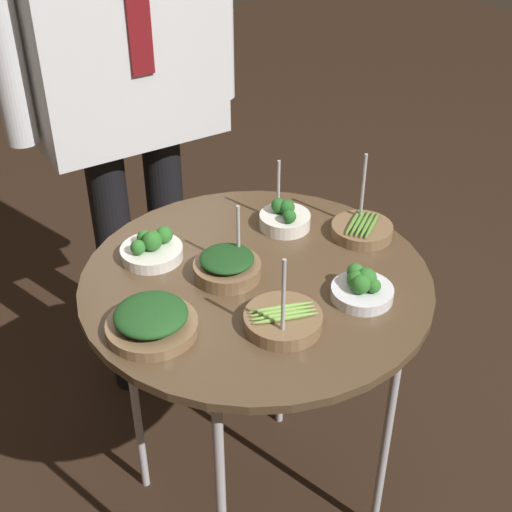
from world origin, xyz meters
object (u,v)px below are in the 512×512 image
Objects in this scene: bowl_spinach_far_rim at (227,266)px; bowl_asparagus_front_left at (283,320)px; bowl_broccoli_back_right at (285,218)px; bowl_broccoli_front_right at (152,249)px; bowl_broccoli_mid_left at (362,288)px; serving_cart at (256,297)px; waiter_figure at (121,47)px; bowl_spinach_mid_right at (151,321)px; bowl_asparagus_near_rim at (362,229)px.

bowl_spinach_far_rim is 0.19m from bowl_asparagus_front_left.
bowl_broccoli_back_right reaches higher than bowl_broccoli_front_right.
bowl_broccoli_back_right is 1.15× the size of bowl_broccoli_front_right.
bowl_asparagus_front_left is at bearing 177.58° from bowl_broccoli_mid_left.
serving_cart is 0.21m from bowl_broccoli_back_right.
waiter_figure is at bearing 90.33° from serving_cart.
bowl_spinach_mid_right is (-0.24, -0.04, 0.07)m from serving_cart.
bowl_asparagus_front_left is 1.18× the size of bowl_broccoli_back_right.
bowl_broccoli_back_right is 0.17m from bowl_asparagus_near_rim.
bowl_broccoli_front_right is (-0.10, 0.32, 0.01)m from bowl_asparagus_front_left.
bowl_broccoli_back_right is at bearing 39.50° from serving_cart.
bowl_asparagus_front_left is 1.36× the size of bowl_broccoli_front_right.
bowl_asparagus_near_rim is 1.06× the size of bowl_spinach_mid_right.
bowl_broccoli_front_right is (0.10, 0.21, -0.00)m from bowl_spinach_mid_right.
bowl_spinach_mid_right is 0.23m from bowl_broccoli_front_right.
bowl_spinach_far_rim is 0.97× the size of bowl_broccoli_back_right.
serving_cart is 0.22m from bowl_broccoli_mid_left.
bowl_asparagus_front_left reaches higher than bowl_spinach_mid_right.
bowl_asparagus_near_rim is (0.31, 0.16, -0.00)m from bowl_asparagus_front_left.
serving_cart is 0.28m from bowl_asparagus_near_rim.
bowl_broccoli_back_right is (0.15, 0.12, 0.07)m from serving_cart.
bowl_broccoli_back_right is 0.43m from bowl_spinach_mid_right.
bowl_broccoli_mid_left is at bearing -50.30° from serving_cart.
bowl_broccoli_front_right is at bearing 158.92° from bowl_asparagus_near_rim.
bowl_spinach_mid_right is at bearing 162.52° from bowl_broccoli_mid_left.
waiter_figure is (0.04, 0.55, 0.27)m from bowl_spinach_far_rim.
bowl_asparagus_near_rim reaches higher than serving_cart.
bowl_spinach_mid_right is 0.10× the size of waiter_figure.
bowl_asparagus_front_left is 1.47× the size of bowl_broccoli_mid_left.
bowl_asparagus_front_left is 0.34m from bowl_broccoli_front_right.
bowl_asparagus_front_left reaches higher than bowl_broccoli_mid_left.
bowl_spinach_far_rim is 0.82× the size of bowl_asparagus_near_rim.
bowl_broccoli_back_right is at bearing 86.47° from bowl_broccoli_mid_left.
bowl_asparagus_front_left is at bearing -87.97° from bowl_spinach_far_rim.
waiter_figure is at bearing 108.69° from bowl_broccoli_back_right.
waiter_figure is (0.24, 0.62, 0.27)m from bowl_spinach_mid_right.
serving_cart is 0.26m from bowl_spinach_mid_right.
bowl_broccoli_back_right is 0.55m from waiter_figure.
bowl_asparagus_near_rim reaches higher than bowl_asparagus_front_left.
bowl_asparagus_near_rim reaches higher than bowl_broccoli_mid_left.
bowl_spinach_mid_right is at bearing -159.18° from bowl_spinach_far_rim.
bowl_broccoli_back_right is at bearing 55.61° from bowl_asparagus_front_left.
bowl_broccoli_mid_left is (0.17, -0.01, 0.01)m from bowl_asparagus_front_left.
serving_cart is 0.09m from bowl_spinach_far_rim.
bowl_broccoli_back_right is (0.19, 0.28, 0.01)m from bowl_asparagus_front_left.
bowl_spinach_far_rim is at bearing -155.00° from bowl_broccoli_back_right.
bowl_broccoli_mid_left is (-0.02, -0.29, 0.00)m from bowl_broccoli_back_right.
bowl_broccoli_mid_left reaches higher than serving_cart.
bowl_spinach_mid_right is 1.39× the size of bowl_broccoli_mid_left.
bowl_asparagus_front_left is 1.06× the size of bowl_spinach_mid_right.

